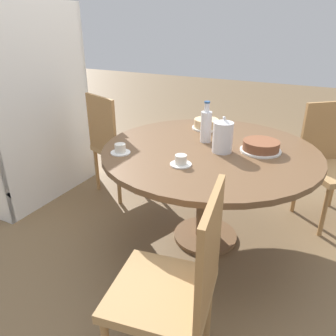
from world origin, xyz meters
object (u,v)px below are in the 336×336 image
object	(u,v)px
chair_c	(331,161)
cake_second	(206,124)
cup_a	(181,161)
cake_main	(261,146)
cup_b	(120,149)
bookshelf	(37,112)
water_bottle	(206,126)
chair_a	(116,143)
chair_b	(176,286)
coffee_pot	(223,136)

from	to	relation	value
chair_c	cake_second	xyz separation A→B (m)	(-0.32, 0.92, 0.26)
cake_second	cup_a	size ratio (longest dim) A/B	1.72
cake_main	cake_second	bearing A→B (deg)	58.61
cake_second	cup_b	distance (m)	0.80
bookshelf	water_bottle	xyz separation A→B (m)	(0.13, -1.47, 0.05)
chair_c	chair_a	bearing A→B (deg)	153.21
chair_a	cup_a	size ratio (longest dim) A/B	7.27
chair_b	water_bottle	size ratio (longest dim) A/B	3.26
chair_b	cake_main	size ratio (longest dim) A/B	3.53
chair_c	cup_a	xyz separation A→B (m)	(-1.05, 0.80, 0.25)
bookshelf	cup_b	xyz separation A→B (m)	(-0.32, -1.06, -0.04)
coffee_pot	chair_c	bearing A→B (deg)	-41.36
chair_b	cup_b	xyz separation A→B (m)	(0.66, 0.72, 0.25)
cake_second	chair_c	bearing A→B (deg)	-70.93
bookshelf	cup_b	world-z (taller)	bookshelf
chair_a	chair_c	bearing A→B (deg)	-145.79
coffee_pot	cup_a	world-z (taller)	coffee_pot
water_bottle	bookshelf	bearing A→B (deg)	95.24
bookshelf	water_bottle	size ratio (longest dim) A/B	5.75
chair_a	cake_main	distance (m)	1.33
cake_main	coffee_pot	bearing A→B (deg)	118.51
cup_a	cup_b	world-z (taller)	same
cup_a	cup_b	size ratio (longest dim) A/B	1.00
cake_second	water_bottle	bearing A→B (deg)	-159.81
coffee_pot	bookshelf	bearing A→B (deg)	90.07
chair_b	water_bottle	bearing A→B (deg)	-173.85
bookshelf	cup_a	xyz separation A→B (m)	(-0.31, -1.49, -0.04)
chair_b	water_bottle	distance (m)	1.21
cake_main	bookshelf	bearing A→B (deg)	93.77
bookshelf	cake_main	size ratio (longest dim) A/B	6.24
chair_c	bookshelf	distance (m)	2.42
chair_a	water_bottle	world-z (taller)	water_bottle
water_bottle	cake_main	distance (m)	0.39
cake_second	bookshelf	bearing A→B (deg)	107.21
chair_b	chair_c	world-z (taller)	same
chair_c	cake_main	size ratio (longest dim) A/B	3.53
coffee_pot	cake_main	distance (m)	0.26
chair_c	cake_main	distance (m)	0.80
coffee_pot	cup_a	distance (m)	0.36
chair_a	chair_c	distance (m)	1.78
water_bottle	chair_b	bearing A→B (deg)	-164.22
bookshelf	coffee_pot	bearing A→B (deg)	90.07
bookshelf	chair_b	bearing A→B (deg)	61.16
water_bottle	cake_main	bearing A→B (deg)	-91.86
chair_a	cup_b	size ratio (longest dim) A/B	7.27
coffee_pot	cake_main	bearing A→B (deg)	-61.49
chair_a	chair_b	world-z (taller)	same
bookshelf	cake_main	world-z (taller)	bookshelf
chair_c	cup_b	xyz separation A→B (m)	(-1.06, 1.22, 0.25)
chair_b	coffee_pot	bearing A→B (deg)	179.08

